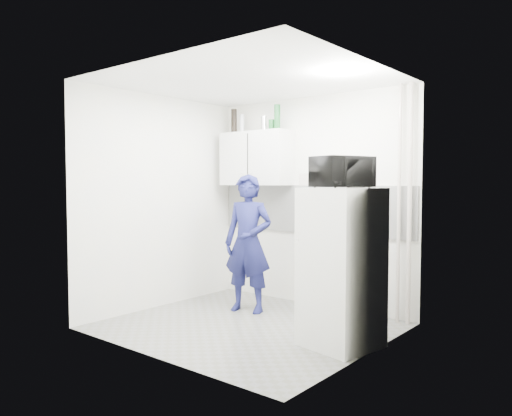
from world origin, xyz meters
The scene contains 22 objects.
floor centered at (0.00, 0.00, 0.00)m, with size 2.80×2.80×0.00m, color slate.
ceiling centered at (0.00, 0.00, 2.60)m, with size 2.80×2.80×0.00m, color white.
wall_back centered at (0.00, 1.25, 1.30)m, with size 2.80×2.80×0.00m, color white.
wall_left centered at (-1.40, 0.00, 1.30)m, with size 2.60×2.60×0.00m, color white.
wall_right centered at (1.40, 0.00, 1.30)m, with size 2.60×2.60×0.00m, color white.
person centered at (-0.39, 0.48, 0.82)m, with size 0.60×0.39×1.63m, color #151849.
stove centered at (0.49, 1.00, 0.40)m, with size 0.50×0.50×0.80m, color #BAAEA2.
fridge centered at (1.10, 0.07, 0.74)m, with size 0.62×0.62×1.49m, color silver.
stove_top centered at (0.49, 1.00, 0.81)m, with size 0.48×0.48×0.03m, color black.
saucepan centered at (0.46, 0.93, 0.87)m, with size 0.16×0.16×0.09m, color silver.
microwave centered at (1.10, 0.07, 1.63)m, with size 0.35×0.52×0.29m, color black.
bottle_a centered at (-1.14, 1.07, 2.36)m, with size 0.08×0.08×0.33m, color black.
bottle_b centered at (-1.00, 1.07, 2.32)m, with size 0.06×0.06×0.24m, color #B2B7BC.
canister_a centered at (-0.63, 1.07, 2.30)m, with size 0.08×0.08×0.19m, color silver.
canister_b centered at (-0.50, 1.07, 2.27)m, with size 0.07×0.07×0.14m, color #144C1E.
bottle_e centered at (-0.41, 1.07, 2.36)m, with size 0.08×0.08×0.32m, color #144C1E.
upper_cabinet centered at (-0.75, 1.07, 1.85)m, with size 1.00×0.35×0.70m, color silver.
range_hood centered at (0.45, 1.00, 1.57)m, with size 0.60×0.50×0.14m, color #BAAEA2.
backsplash centered at (0.00, 1.24, 1.20)m, with size 2.74×0.03×0.60m, color white.
pipe_a centered at (1.30, 1.17, 1.30)m, with size 0.05×0.05×2.60m, color #BAAEA2.
pipe_b centered at (1.18, 1.17, 1.30)m, with size 0.04×0.04×2.60m, color #BAAEA2.
ceiling_spot_fixture centered at (1.00, 0.20, 2.57)m, with size 0.10×0.10×0.02m, color white.
Camera 1 is at (3.41, -4.01, 1.54)m, focal length 35.00 mm.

